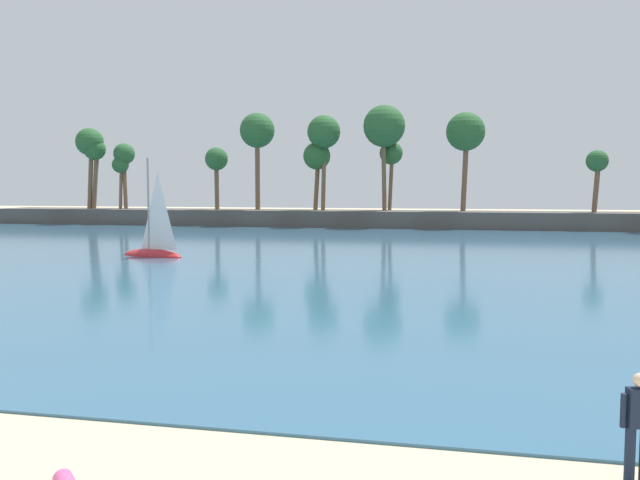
% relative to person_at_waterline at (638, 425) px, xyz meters
% --- Properties ---
extents(sea, '(220.00, 99.51, 0.06)m').
position_rel_person_at_waterline_xyz_m(sea, '(-6.47, 50.42, -0.86)').
color(sea, '#33607F').
rests_on(sea, ground).
extents(palm_headland, '(99.80, 6.00, 13.06)m').
position_rel_person_at_waterline_xyz_m(palm_headland, '(-6.31, 60.10, 3.21)').
color(palm_headland, '#514C47').
rests_on(palm_headland, ground).
extents(person_at_waterline, '(0.54, 0.27, 1.67)m').
position_rel_person_at_waterline_xyz_m(person_at_waterline, '(0.00, 0.00, 0.00)').
color(person_at_waterline, '#141E33').
rests_on(person_at_waterline, ground).
extents(sailboat_near_shore, '(4.70, 2.50, 6.53)m').
position_rel_person_at_waterline_xyz_m(sailboat_near_shore, '(-21.22, 27.17, -0.25)').
color(sailboat_near_shore, red).
rests_on(sailboat_near_shore, sea).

